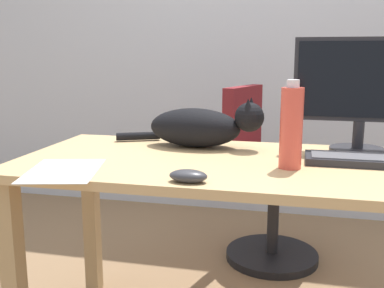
{
  "coord_description": "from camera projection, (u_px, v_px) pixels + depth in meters",
  "views": [
    {
      "loc": [
        0.21,
        -1.49,
        1.08
      ],
      "look_at": [
        -0.13,
        -0.05,
        0.78
      ],
      "focal_mm": 42.41,
      "sensor_mm": 36.0,
      "label": 1
    }
  ],
  "objects": [
    {
      "name": "paper_sheet",
      "position": [
        63.0,
        171.0,
        1.4
      ],
      "size": [
        0.28,
        0.34,
        0.0
      ],
      "primitive_type": "cube",
      "rotation": [
        0.0,
        0.0,
        0.24
      ],
      "color": "white",
      "rests_on": "desk"
    },
    {
      "name": "keyboard",
      "position": [
        374.0,
        160.0,
        1.48
      ],
      "size": [
        0.44,
        0.15,
        0.03
      ],
      "color": "#232328",
      "rests_on": "desk"
    },
    {
      "name": "computer_mouse",
      "position": [
        188.0,
        176.0,
        1.28
      ],
      "size": [
        0.11,
        0.06,
        0.04
      ],
      "primitive_type": "ellipsoid",
      "color": "#333338",
      "rests_on": "desk"
    },
    {
      "name": "water_bottle",
      "position": [
        291.0,
        127.0,
        1.41
      ],
      "size": [
        0.07,
        0.07,
        0.28
      ],
      "color": "#D84C3D",
      "rests_on": "desk"
    },
    {
      "name": "back_wall",
      "position": [
        269.0,
        18.0,
        2.91
      ],
      "size": [
        6.0,
        0.04,
        2.6
      ],
      "primitive_type": "cube",
      "color": "silver",
      "rests_on": "ground_plane"
    },
    {
      "name": "office_chair",
      "position": [
        265.0,
        187.0,
        2.37
      ],
      "size": [
        0.5,
        0.48,
        0.91
      ],
      "color": "black",
      "rests_on": "ground_plane"
    },
    {
      "name": "monitor",
      "position": [
        361.0,
        90.0,
        1.63
      ],
      "size": [
        0.48,
        0.2,
        0.42
      ],
      "color": "#232328",
      "rests_on": "desk"
    },
    {
      "name": "cat",
      "position": [
        200.0,
        126.0,
        1.75
      ],
      "size": [
        0.61,
        0.22,
        0.2
      ],
      "color": "black",
      "rests_on": "desk"
    },
    {
      "name": "desk",
      "position": [
        232.0,
        189.0,
        1.56
      ],
      "size": [
        1.47,
        0.7,
        0.72
      ],
      "color": "tan",
      "rests_on": "ground_plane"
    }
  ]
}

